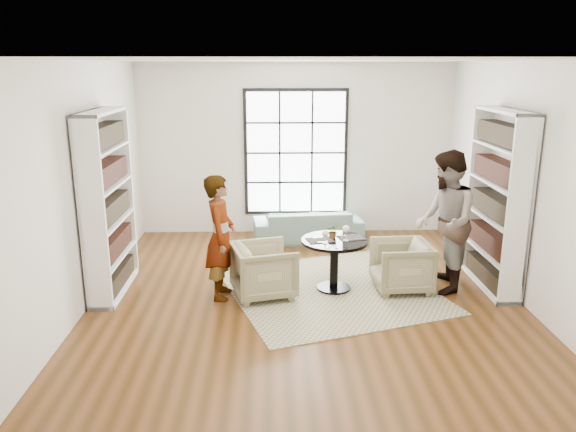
{
  "coord_description": "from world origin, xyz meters",
  "views": [
    {
      "loc": [
        -0.44,
        -6.84,
        2.95
      ],
      "look_at": [
        -0.22,
        0.4,
        0.99
      ],
      "focal_mm": 35.0,
      "sensor_mm": 36.0,
      "label": 1
    }
  ],
  "objects_px": {
    "person_left": "(221,237)",
    "person_right": "(445,222)",
    "pedestal_table": "(334,253)",
    "armchair_right": "(401,266)",
    "sofa": "(308,225)",
    "armchair_left": "(264,270)",
    "wine_glass_left": "(325,234)",
    "flower_centerpiece": "(333,231)",
    "wine_glass_right": "(346,230)"
  },
  "relations": [
    {
      "from": "armchair_right",
      "to": "wine_glass_right",
      "type": "height_order",
      "value": "wine_glass_right"
    },
    {
      "from": "sofa",
      "to": "wine_glass_left",
      "type": "relative_size",
      "value": 10.06
    },
    {
      "from": "sofa",
      "to": "wine_glass_left",
      "type": "bearing_deg",
      "value": 86.5
    },
    {
      "from": "sofa",
      "to": "person_right",
      "type": "distance_m",
      "value": 2.88
    },
    {
      "from": "person_left",
      "to": "wine_glass_left",
      "type": "xyz_separation_m",
      "value": [
        1.35,
        0.01,
        0.03
      ]
    },
    {
      "from": "sofa",
      "to": "flower_centerpiece",
      "type": "xyz_separation_m",
      "value": [
        0.19,
        -2.16,
        0.53
      ]
    },
    {
      "from": "sofa",
      "to": "armchair_right",
      "type": "height_order",
      "value": "armchair_right"
    },
    {
      "from": "sofa",
      "to": "person_left",
      "type": "distance_m",
      "value": 2.78
    },
    {
      "from": "armchair_left",
      "to": "armchair_right",
      "type": "relative_size",
      "value": 1.04
    },
    {
      "from": "armchair_right",
      "to": "person_left",
      "type": "bearing_deg",
      "value": -89.56
    },
    {
      "from": "person_left",
      "to": "wine_glass_left",
      "type": "bearing_deg",
      "value": -87.05
    },
    {
      "from": "armchair_left",
      "to": "person_left",
      "type": "distance_m",
      "value": 0.72
    },
    {
      "from": "armchair_left",
      "to": "person_right",
      "type": "xyz_separation_m",
      "value": [
        2.39,
        0.14,
        0.59
      ]
    },
    {
      "from": "person_right",
      "to": "person_left",
      "type": "bearing_deg",
      "value": -79.14
    },
    {
      "from": "wine_glass_left",
      "to": "armchair_right",
      "type": "bearing_deg",
      "value": 7.63
    },
    {
      "from": "armchair_right",
      "to": "wine_glass_right",
      "type": "relative_size",
      "value": 3.5
    },
    {
      "from": "sofa",
      "to": "flower_centerpiece",
      "type": "height_order",
      "value": "flower_centerpiece"
    },
    {
      "from": "pedestal_table",
      "to": "person_left",
      "type": "relative_size",
      "value": 0.55
    },
    {
      "from": "armchair_right",
      "to": "flower_centerpiece",
      "type": "height_order",
      "value": "flower_centerpiece"
    },
    {
      "from": "person_right",
      "to": "wine_glass_left",
      "type": "xyz_separation_m",
      "value": [
        -1.59,
        -0.14,
        -0.11
      ]
    },
    {
      "from": "sofa",
      "to": "wine_glass_left",
      "type": "xyz_separation_m",
      "value": [
        0.06,
        -2.4,
        0.57
      ]
    },
    {
      "from": "wine_glass_right",
      "to": "person_left",
      "type": "bearing_deg",
      "value": -175.93
    },
    {
      "from": "pedestal_table",
      "to": "person_right",
      "type": "height_order",
      "value": "person_right"
    },
    {
      "from": "armchair_left",
      "to": "wine_glass_left",
      "type": "height_order",
      "value": "wine_glass_left"
    },
    {
      "from": "flower_centerpiece",
      "to": "pedestal_table",
      "type": "bearing_deg",
      "value": -80.1
    },
    {
      "from": "pedestal_table",
      "to": "armchair_right",
      "type": "bearing_deg",
      "value": -1.85
    },
    {
      "from": "pedestal_table",
      "to": "sofa",
      "type": "relative_size",
      "value": 0.48
    },
    {
      "from": "person_left",
      "to": "wine_glass_left",
      "type": "height_order",
      "value": "person_left"
    },
    {
      "from": "armchair_left",
      "to": "person_left",
      "type": "height_order",
      "value": "person_left"
    },
    {
      "from": "armchair_right",
      "to": "flower_centerpiece",
      "type": "distance_m",
      "value": 1.03
    },
    {
      "from": "person_right",
      "to": "pedestal_table",
      "type": "bearing_deg",
      "value": -83.11
    },
    {
      "from": "pedestal_table",
      "to": "wine_glass_right",
      "type": "distance_m",
      "value": 0.38
    },
    {
      "from": "wine_glass_right",
      "to": "flower_centerpiece",
      "type": "xyz_separation_m",
      "value": [
        -0.16,
        0.13,
        -0.06
      ]
    },
    {
      "from": "armchair_left",
      "to": "sofa",
      "type": "bearing_deg",
      "value": -32.18
    },
    {
      "from": "armchair_right",
      "to": "armchair_left",
      "type": "bearing_deg",
      "value": -88.53
    },
    {
      "from": "wine_glass_left",
      "to": "wine_glass_right",
      "type": "xyz_separation_m",
      "value": [
        0.29,
        0.11,
        0.02
      ]
    },
    {
      "from": "pedestal_table",
      "to": "wine_glass_left",
      "type": "height_order",
      "value": "wine_glass_left"
    },
    {
      "from": "pedestal_table",
      "to": "wine_glass_left",
      "type": "xyz_separation_m",
      "value": [
        -0.14,
        -0.17,
        0.33
      ]
    },
    {
      "from": "sofa",
      "to": "armchair_right",
      "type": "relative_size",
      "value": 2.48
    },
    {
      "from": "person_left",
      "to": "flower_centerpiece",
      "type": "xyz_separation_m",
      "value": [
        1.48,
        0.24,
        -0.01
      ]
    },
    {
      "from": "person_left",
      "to": "person_right",
      "type": "xyz_separation_m",
      "value": [
        2.94,
        0.14,
        0.14
      ]
    },
    {
      "from": "pedestal_table",
      "to": "person_right",
      "type": "relative_size",
      "value": 0.47
    },
    {
      "from": "wine_glass_left",
      "to": "flower_centerpiece",
      "type": "xyz_separation_m",
      "value": [
        0.13,
        0.24,
        -0.04
      ]
    },
    {
      "from": "wine_glass_left",
      "to": "pedestal_table",
      "type": "bearing_deg",
      "value": 49.91
    },
    {
      "from": "sofa",
      "to": "flower_centerpiece",
      "type": "relative_size",
      "value": 9.75
    },
    {
      "from": "wine_glass_left",
      "to": "wine_glass_right",
      "type": "relative_size",
      "value": 0.86
    },
    {
      "from": "armchair_right",
      "to": "wine_glass_left",
      "type": "height_order",
      "value": "wine_glass_left"
    },
    {
      "from": "person_right",
      "to": "wine_glass_right",
      "type": "xyz_separation_m",
      "value": [
        -1.31,
        -0.03,
        -0.08
      ]
    },
    {
      "from": "flower_centerpiece",
      "to": "armchair_left",
      "type": "bearing_deg",
      "value": -165.26
    },
    {
      "from": "pedestal_table",
      "to": "person_left",
      "type": "bearing_deg",
      "value": -173.34
    }
  ]
}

